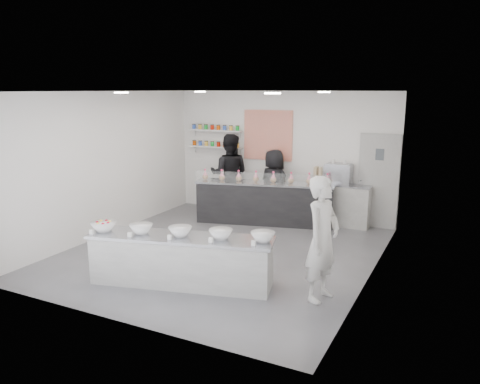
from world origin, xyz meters
The scene contains 26 objects.
floor centered at (0.00, 0.00, 0.00)m, with size 6.00×6.00×0.00m, color #515156.
ceiling centered at (0.00, 0.00, 3.00)m, with size 6.00×6.00×0.00m, color white.
back_wall centered at (0.00, 3.00, 1.50)m, with size 5.50×5.50×0.00m, color white.
left_wall centered at (-2.75, 0.00, 1.50)m, with size 6.00×6.00×0.00m, color white.
right_wall centered at (2.75, 0.00, 1.50)m, with size 6.00×6.00×0.00m, color white.
back_door centered at (2.30, 2.97, 1.05)m, with size 0.88×0.04×2.10m, color #9E9F9C.
pattern_panel centered at (-0.35, 2.98, 1.95)m, with size 1.25×0.03×1.20m, color red.
jar_shelf_lower centered at (-1.75, 2.90, 1.60)m, with size 1.45×0.22×0.04m, color silver.
jar_shelf_upper centered at (-1.75, 2.90, 2.02)m, with size 1.45×0.22×0.04m, color silver.
preserve_jars centered at (-1.75, 2.88, 1.88)m, with size 1.45×0.10×0.56m, color #DB5004, non-canonical shape.
downlight_0 centered at (-1.40, -1.00, 2.98)m, with size 0.24×0.24×0.02m, color white.
downlight_1 centered at (1.40, -1.00, 2.98)m, with size 0.24×0.24×0.02m, color white.
downlight_2 centered at (-1.40, 1.60, 2.98)m, with size 0.24×0.24×0.02m, color white.
downlight_3 centered at (1.40, 1.60, 2.98)m, with size 0.24×0.24×0.02m, color white.
prep_counter centered at (0.13, -1.60, 0.40)m, with size 2.93×0.67×0.80m, color #989894.
back_bar centered at (-0.07, 2.15, 0.48)m, with size 3.13×0.57×0.97m, color black.
sneeze_guard centered at (0.00, 1.88, 1.10)m, with size 3.09×0.01×0.26m, color white.
espresso_ledge centered at (1.55, 2.78, 0.48)m, with size 1.29×0.41×0.95m, color #989894.
espresso_machine centered at (1.46, 2.78, 1.18)m, with size 0.58×0.40×0.44m, color #93969E.
cup_stacks centered at (1.00, 2.78, 1.13)m, with size 0.24×0.24×0.35m, color tan, non-canonical shape.
prep_bowls centered at (0.13, -1.60, 0.87)m, with size 2.97×0.47×0.15m, color white, non-canonical shape.
label_cards centered at (0.01, -2.09, 0.83)m, with size 2.66×0.04×0.07m, color white, non-canonical shape.
cookie_bags centered at (-0.07, 2.15, 1.10)m, with size 2.94×0.14×0.26m, color pink, non-canonical shape.
woman_prep centered at (2.26, -1.11, 0.92)m, with size 0.67×0.44×1.84m, color silver.
staff_left centered at (-1.21, 2.60, 0.99)m, with size 0.96×0.75×1.98m, color black.
staff_right centered at (-0.02, 2.60, 0.84)m, with size 0.82×0.53×1.67m, color black.
Camera 1 is at (4.05, -7.42, 3.04)m, focal length 35.00 mm.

